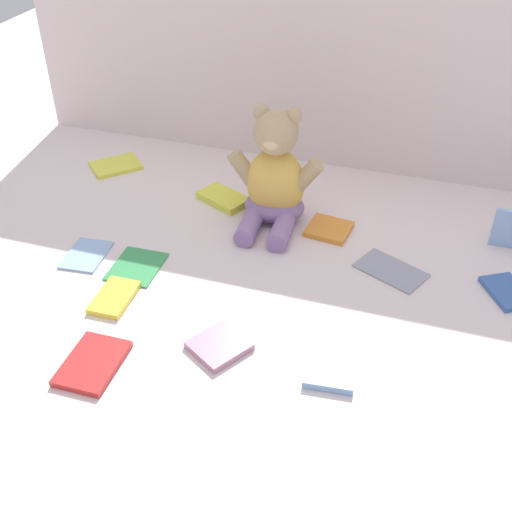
% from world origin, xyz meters
% --- Properties ---
extents(ground_plane, '(3.20, 3.20, 0.00)m').
position_xyz_m(ground_plane, '(0.00, 0.00, 0.00)').
color(ground_plane, silver).
extents(backdrop_drape, '(1.63, 0.03, 0.59)m').
position_xyz_m(backdrop_drape, '(0.00, 0.49, 0.29)').
color(backdrop_drape, silver).
rests_on(backdrop_drape, ground_plane).
extents(teddy_bear, '(0.22, 0.20, 0.27)m').
position_xyz_m(teddy_bear, '(-0.07, 0.18, 0.10)').
color(teddy_bear, '#E5B24C').
rests_on(teddy_bear, ground_plane).
extents(book_case_1, '(0.09, 0.13, 0.01)m').
position_xyz_m(book_case_1, '(-0.23, -0.36, 0.01)').
color(book_case_1, red).
rests_on(book_case_1, ground_plane).
extents(book_case_2, '(0.10, 0.10, 0.01)m').
position_xyz_m(book_case_2, '(0.06, 0.17, 0.01)').
color(book_case_2, orange).
rests_on(book_case_2, ground_plane).
extents(book_case_3, '(0.16, 0.13, 0.01)m').
position_xyz_m(book_case_3, '(0.22, 0.06, 0.00)').
color(book_case_3, '#8B8CA0').
rests_on(book_case_3, ground_plane).
extents(book_case_4, '(0.11, 0.12, 0.01)m').
position_xyz_m(book_case_4, '(0.44, 0.06, 0.01)').
color(book_case_4, '#395BA5').
rests_on(book_case_4, ground_plane).
extents(book_case_5, '(0.15, 0.15, 0.01)m').
position_xyz_m(book_case_5, '(-0.53, 0.29, 0.01)').
color(book_case_5, yellow).
rests_on(book_case_5, ground_plane).
extents(book_case_6, '(0.12, 0.12, 0.01)m').
position_xyz_m(book_case_6, '(-0.04, -0.25, 0.01)').
color(book_case_6, '#AE758E').
rests_on(book_case_6, ground_plane).
extents(book_case_7, '(0.09, 0.12, 0.01)m').
position_xyz_m(book_case_7, '(-0.40, -0.08, 0.00)').
color(book_case_7, '#8CABDC').
rests_on(book_case_7, ground_plane).
extents(book_case_8, '(0.14, 0.11, 0.02)m').
position_xyz_m(book_case_8, '(-0.20, 0.21, 0.01)').
color(book_case_8, yellow).
rests_on(book_case_8, ground_plane).
extents(book_case_9, '(0.07, 0.11, 0.01)m').
position_xyz_m(book_case_9, '(-0.28, -0.19, 0.01)').
color(book_case_9, yellow).
rests_on(book_case_9, ground_plane).
extents(book_case_10, '(0.09, 0.11, 0.01)m').
position_xyz_m(book_case_10, '(0.16, -0.24, 0.01)').
color(book_case_10, '#79A3D4').
rests_on(book_case_10, ground_plane).
extents(book_case_11, '(0.10, 0.12, 0.01)m').
position_xyz_m(book_case_11, '(-0.28, -0.08, 0.00)').
color(book_case_11, '#368F50').
rests_on(book_case_11, ground_plane).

